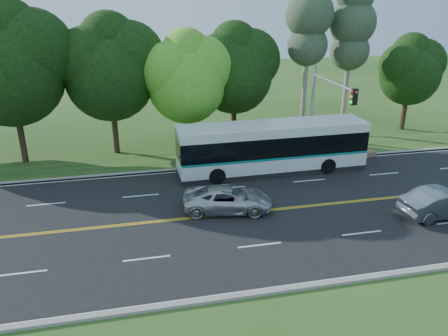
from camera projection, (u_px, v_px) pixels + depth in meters
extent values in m
plane|color=#254C19|center=(250.00, 212.00, 24.76)|extent=(120.00, 120.00, 0.00)
cube|color=black|center=(250.00, 212.00, 24.75)|extent=(60.00, 14.00, 0.02)
cube|color=gray|center=(224.00, 166.00, 31.22)|extent=(60.00, 0.30, 0.15)
cube|color=gray|center=(296.00, 288.00, 18.24)|extent=(60.00, 0.30, 0.15)
cube|color=#254C19|center=(219.00, 158.00, 32.91)|extent=(60.00, 4.00, 0.10)
cube|color=gold|center=(251.00, 212.00, 24.67)|extent=(57.00, 0.10, 0.00)
cube|color=gold|center=(250.00, 211.00, 24.82)|extent=(57.00, 0.10, 0.00)
cube|color=silver|center=(21.00, 273.00, 19.30)|extent=(2.20, 0.12, 0.00)
cube|color=silver|center=(147.00, 258.00, 20.39)|extent=(2.20, 0.12, 0.00)
cube|color=silver|center=(260.00, 245.00, 21.47)|extent=(2.20, 0.12, 0.00)
cube|color=silver|center=(362.00, 233.00, 22.56)|extent=(2.20, 0.12, 0.00)
cube|color=silver|center=(46.00, 204.00, 25.66)|extent=(2.20, 0.12, 0.00)
cube|color=silver|center=(141.00, 196.00, 26.74)|extent=(2.20, 0.12, 0.00)
cube|color=silver|center=(228.00, 188.00, 27.83)|extent=(2.20, 0.12, 0.00)
cube|color=silver|center=(309.00, 181.00, 28.91)|extent=(2.20, 0.12, 0.00)
cube|color=silver|center=(384.00, 174.00, 29.99)|extent=(2.20, 0.12, 0.00)
cube|color=silver|center=(225.00, 168.00, 30.97)|extent=(57.00, 0.12, 0.00)
cube|color=silver|center=(293.00, 285.00, 18.53)|extent=(57.00, 0.12, 0.00)
cylinder|color=black|center=(22.00, 137.00, 31.25)|extent=(0.44, 0.44, 3.96)
sphere|color=black|center=(10.00, 74.00, 29.58)|extent=(7.20, 7.20, 7.20)
sphere|color=black|center=(33.00, 51.00, 29.64)|extent=(5.76, 5.76, 5.76)
sphere|color=black|center=(6.00, 32.00, 28.97)|extent=(4.68, 4.68, 4.68)
cylinder|color=black|center=(115.00, 130.00, 33.50)|extent=(0.44, 0.44, 3.60)
sphere|color=black|center=(110.00, 76.00, 31.98)|extent=(6.60, 6.60, 6.60)
sphere|color=black|center=(129.00, 57.00, 32.06)|extent=(5.28, 5.28, 5.28)
sphere|color=black|center=(89.00, 61.00, 31.11)|extent=(4.95, 4.95, 4.95)
sphere|color=black|center=(108.00, 41.00, 31.45)|extent=(4.29, 4.29, 4.29)
cylinder|color=black|center=(188.00, 132.00, 33.75)|extent=(0.44, 0.44, 3.24)
sphere|color=#549C20|center=(186.00, 85.00, 32.40)|extent=(5.80, 5.80, 5.80)
sphere|color=#549C20|center=(203.00, 68.00, 32.50)|extent=(4.64, 4.64, 4.64)
sphere|color=#549C20|center=(171.00, 72.00, 31.61)|extent=(4.35, 4.35, 4.35)
sphere|color=#549C20|center=(186.00, 54.00, 31.97)|extent=(3.77, 3.77, 3.77)
cylinder|color=black|center=(234.00, 122.00, 35.86)|extent=(0.44, 0.44, 3.42)
sphere|color=black|center=(234.00, 76.00, 34.45)|extent=(6.00, 6.00, 6.00)
sphere|color=black|center=(250.00, 59.00, 34.55)|extent=(4.80, 4.80, 4.80)
sphere|color=black|center=(220.00, 63.00, 33.65)|extent=(4.50, 4.50, 4.50)
sphere|color=black|center=(234.00, 46.00, 34.00)|extent=(3.90, 3.90, 3.90)
cylinder|color=gray|center=(305.00, 81.00, 35.87)|extent=(0.40, 0.40, 9.80)
sphere|color=#34482D|center=(307.00, 46.00, 34.83)|extent=(3.23, 3.23, 3.23)
sphere|color=#34482D|center=(309.00, 14.00, 33.95)|extent=(3.80, 3.80, 3.80)
cylinder|color=gray|center=(346.00, 82.00, 37.24)|extent=(0.40, 0.40, 9.10)
sphere|color=#34482D|center=(350.00, 51.00, 36.28)|extent=(3.23, 3.23, 3.23)
sphere|color=#34482D|center=(353.00, 23.00, 35.46)|extent=(3.80, 3.80, 3.80)
cylinder|color=black|center=(404.00, 113.00, 39.54)|extent=(0.44, 0.44, 3.06)
sphere|color=black|center=(410.00, 75.00, 38.30)|extent=(5.20, 5.20, 5.20)
sphere|color=black|center=(421.00, 63.00, 38.42)|extent=(4.16, 4.16, 4.16)
sphere|color=black|center=(402.00, 66.00, 37.58)|extent=(3.90, 3.90, 3.90)
sphere|color=black|center=(412.00, 52.00, 37.96)|extent=(3.38, 3.38, 3.38)
sphere|color=maroon|center=(260.00, 149.00, 32.51)|extent=(1.50, 1.50, 1.50)
sphere|color=maroon|center=(273.00, 148.00, 32.71)|extent=(1.50, 1.50, 1.50)
sphere|color=maroon|center=(285.00, 148.00, 32.91)|extent=(1.50, 1.50, 1.50)
sphere|color=maroon|center=(298.00, 147.00, 33.10)|extent=(1.50, 1.50, 1.50)
sphere|color=maroon|center=(310.00, 146.00, 33.30)|extent=(1.50, 1.50, 1.50)
sphere|color=maroon|center=(323.00, 145.00, 33.50)|extent=(1.50, 1.50, 1.50)
sphere|color=maroon|center=(335.00, 144.00, 33.70)|extent=(1.50, 1.50, 1.50)
sphere|color=maroon|center=(346.00, 143.00, 33.89)|extent=(1.50, 1.50, 1.50)
sphere|color=maroon|center=(358.00, 142.00, 34.09)|extent=(1.50, 1.50, 1.50)
cube|color=brown|center=(351.00, 153.00, 33.37)|extent=(3.50, 1.40, 0.40)
cylinder|color=gray|center=(311.00, 114.00, 31.37)|extent=(0.20, 0.20, 7.00)
cylinder|color=gray|center=(333.00, 83.00, 27.61)|extent=(0.14, 6.00, 0.14)
cube|color=black|center=(354.00, 97.00, 25.18)|extent=(0.32, 0.28, 0.95)
sphere|color=red|center=(352.00, 92.00, 25.03)|extent=(0.18, 0.18, 0.18)
sphere|color=yellow|center=(352.00, 97.00, 25.14)|extent=(0.18, 0.18, 0.18)
sphere|color=#19D833|center=(351.00, 102.00, 25.26)|extent=(0.18, 0.18, 0.18)
cube|color=white|center=(272.00, 159.00, 30.18)|extent=(13.01, 2.96, 1.07)
cube|color=black|center=(272.00, 142.00, 29.74)|extent=(12.94, 3.00, 1.34)
cube|color=white|center=(273.00, 128.00, 29.38)|extent=(13.01, 2.96, 0.60)
cube|color=#0D7572|center=(272.00, 152.00, 30.01)|extent=(12.94, 3.01, 0.15)
cube|color=black|center=(178.00, 148.00, 28.33)|extent=(0.10, 2.54, 1.84)
cube|color=#19E54C|center=(178.00, 132.00, 27.95)|extent=(0.08, 1.65, 0.24)
cube|color=black|center=(271.00, 168.00, 30.45)|extent=(13.01, 2.85, 0.38)
cylinder|color=black|center=(217.00, 176.00, 28.27)|extent=(1.09, 0.32, 1.08)
cylinder|color=black|center=(209.00, 162.00, 30.61)|extent=(1.09, 0.32, 1.08)
cylinder|color=black|center=(328.00, 166.00, 29.92)|extent=(1.09, 0.32, 1.08)
cylinder|color=black|center=(312.00, 153.00, 32.26)|extent=(1.09, 0.32, 1.08)
imported|color=slate|center=(443.00, 203.00, 24.07)|extent=(4.92, 1.96, 1.59)
imported|color=silver|center=(228.00, 199.00, 24.71)|extent=(5.36, 3.20, 1.39)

